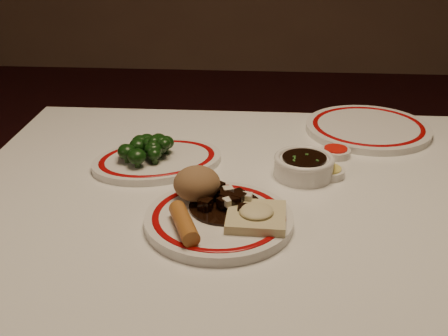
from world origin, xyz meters
TOP-DOWN VIEW (x-y plane):
  - dining_table at (0.00, 0.00)m, footprint 1.20×0.90m
  - main_plate at (-0.09, -0.12)m, footprint 0.27×0.27m
  - rice_mound at (-0.13, -0.06)m, footprint 0.08×0.08m
  - spring_roll at (-0.14, -0.17)m, footprint 0.06×0.11m
  - fried_wonton at (-0.03, -0.13)m, footprint 0.10×0.10m
  - stirfry_heap at (-0.08, -0.09)m, footprint 0.13×0.13m
  - broccoli_plate at (-0.24, 0.11)m, footprint 0.33×0.31m
  - broccoli_pile at (-0.25, 0.11)m, footprint 0.11×0.12m
  - soy_bowl at (0.07, 0.08)m, footprint 0.12×0.12m
  - sweet_sour_dish at (0.14, 0.18)m, footprint 0.06×0.06m
  - mustard_dish at (0.12, 0.08)m, footprint 0.06×0.06m
  - far_plate at (0.23, 0.33)m, footprint 0.30×0.30m

SIDE VIEW (x-z plane):
  - dining_table at x=0.00m, z-range 0.28..1.03m
  - sweet_sour_dish at x=0.14m, z-range 0.75..0.77m
  - mustard_dish at x=0.12m, z-range 0.75..0.77m
  - broccoli_plate at x=-0.24m, z-range 0.75..0.77m
  - far_plate at x=0.23m, z-range 0.75..0.77m
  - main_plate at x=-0.09m, z-range 0.75..0.77m
  - soy_bowl at x=0.07m, z-range 0.75..0.79m
  - stirfry_heap at x=-0.08m, z-range 0.76..0.79m
  - fried_wonton at x=-0.03m, z-range 0.77..0.79m
  - spring_roll at x=-0.14m, z-range 0.77..0.80m
  - broccoli_pile at x=-0.25m, z-range 0.77..0.82m
  - rice_mound at x=-0.13m, z-range 0.77..0.83m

